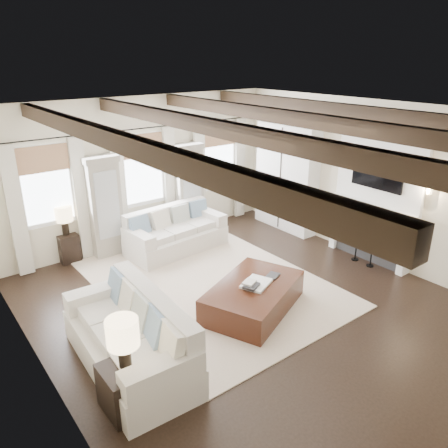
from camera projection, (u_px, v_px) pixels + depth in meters
ground at (254, 309)px, 7.34m from camera, size 7.50×7.50×0.00m
room_shell at (255, 181)px, 7.73m from camera, size 6.54×7.54×3.22m
area_rug at (209, 283)px, 8.15m from camera, size 3.54×4.82×0.02m
sofa_back at (175, 233)px, 9.45m from camera, size 2.22×1.14×0.92m
sofa_left at (133, 338)px, 5.90m from camera, size 1.18×2.40×1.01m
ottoman at (253, 297)px, 7.23m from camera, size 2.07×1.72×0.47m
tray at (256, 283)px, 7.15m from camera, size 0.61×0.55×0.04m
book_lower at (251, 286)px, 7.00m from camera, size 0.32×0.29×0.04m
book_upper at (249, 282)px, 7.03m from camera, size 0.27×0.24×0.03m
book_loose at (273, 276)px, 7.41m from camera, size 0.29×0.26×0.03m
side_table_front at (128, 387)px, 5.21m from camera, size 0.58×0.58×0.58m
lamp_front at (123, 336)px, 4.94m from camera, size 0.38×0.38×0.65m
side_table_back at (68, 247)px, 8.94m from camera, size 0.39×0.39×0.59m
lamp_back at (64, 215)px, 8.69m from camera, size 0.35×0.35×0.60m
candlestick_near at (372, 253)px, 8.70m from camera, size 0.14×0.14×0.71m
candlestick_far at (356, 246)px, 8.96m from camera, size 0.15×0.15×0.73m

